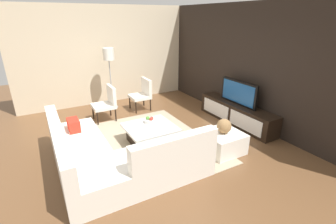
{
  "coord_description": "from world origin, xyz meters",
  "views": [
    {
      "loc": [
        4.03,
        -1.78,
        2.49
      ],
      "look_at": [
        -0.24,
        0.61,
        0.55
      ],
      "focal_mm": 25.93,
      "sensor_mm": 36.0,
      "label": 1
    }
  ],
  "objects_px": {
    "coffee_table": "(150,134)",
    "accent_chair_near": "(107,101)",
    "sectional_couch": "(111,157)",
    "floor_lamp": "(109,59)",
    "accent_chair_far": "(143,92)",
    "decorative_ball": "(224,126)",
    "ottoman": "(223,142)",
    "fruit_bowl": "(150,120)",
    "media_console": "(236,113)",
    "television": "(238,93)"
  },
  "relations": [
    {
      "from": "fruit_bowl",
      "to": "decorative_ball",
      "type": "xyz_separation_m",
      "value": [
        1.17,
        1.0,
        0.11
      ]
    },
    {
      "from": "coffee_table",
      "to": "accent_chair_far",
      "type": "xyz_separation_m",
      "value": [
        -1.93,
        0.69,
        0.29
      ]
    },
    {
      "from": "television",
      "to": "accent_chair_far",
      "type": "bearing_deg",
      "value": -141.69
    },
    {
      "from": "television",
      "to": "decorative_ball",
      "type": "xyz_separation_m",
      "value": [
        0.89,
        -1.2,
        -0.25
      ]
    },
    {
      "from": "sectional_couch",
      "to": "accent_chair_near",
      "type": "height_order",
      "value": "accent_chair_near"
    },
    {
      "from": "accent_chair_near",
      "to": "accent_chair_far",
      "type": "xyz_separation_m",
      "value": [
        -0.27,
        1.1,
        0.0
      ]
    },
    {
      "from": "accent_chair_near",
      "to": "decorative_ball",
      "type": "relative_size",
      "value": 3.1
    },
    {
      "from": "television",
      "to": "fruit_bowl",
      "type": "relative_size",
      "value": 4.0
    },
    {
      "from": "sectional_couch",
      "to": "coffee_table",
      "type": "relative_size",
      "value": 2.5
    },
    {
      "from": "television",
      "to": "floor_lamp",
      "type": "distance_m",
      "value": 3.52
    },
    {
      "from": "media_console",
      "to": "coffee_table",
      "type": "distance_m",
      "value": 2.3
    },
    {
      "from": "television",
      "to": "sectional_couch",
      "type": "relative_size",
      "value": 0.46
    },
    {
      "from": "accent_chair_near",
      "to": "floor_lamp",
      "type": "height_order",
      "value": "floor_lamp"
    },
    {
      "from": "media_console",
      "to": "accent_chair_far",
      "type": "bearing_deg",
      "value": -141.7
    },
    {
      "from": "decorative_ball",
      "to": "ottoman",
      "type": "bearing_deg",
      "value": 0.0
    },
    {
      "from": "accent_chair_far",
      "to": "sectional_couch",
      "type": "bearing_deg",
      "value": -28.88
    },
    {
      "from": "television",
      "to": "decorative_ball",
      "type": "distance_m",
      "value": 1.52
    },
    {
      "from": "coffee_table",
      "to": "accent_chair_near",
      "type": "relative_size",
      "value": 1.13
    },
    {
      "from": "floor_lamp",
      "to": "accent_chair_far",
      "type": "xyz_separation_m",
      "value": [
        0.52,
        0.73,
        -0.93
      ]
    },
    {
      "from": "floor_lamp",
      "to": "fruit_bowl",
      "type": "relative_size",
      "value": 6.06
    },
    {
      "from": "fruit_bowl",
      "to": "accent_chair_near",
      "type": "bearing_deg",
      "value": -161.22
    },
    {
      "from": "sectional_couch",
      "to": "ottoman",
      "type": "xyz_separation_m",
      "value": [
        0.38,
        2.1,
        -0.09
      ]
    },
    {
      "from": "accent_chair_near",
      "to": "sectional_couch",
      "type": "bearing_deg",
      "value": -9.01
    },
    {
      "from": "media_console",
      "to": "ottoman",
      "type": "bearing_deg",
      "value": -53.47
    },
    {
      "from": "accent_chair_near",
      "to": "accent_chair_far",
      "type": "relative_size",
      "value": 1.0
    },
    {
      "from": "coffee_table",
      "to": "decorative_ball",
      "type": "bearing_deg",
      "value": 47.88
    },
    {
      "from": "decorative_ball",
      "to": "media_console",
      "type": "bearing_deg",
      "value": 126.53
    },
    {
      "from": "sectional_couch",
      "to": "ottoman",
      "type": "height_order",
      "value": "sectional_couch"
    },
    {
      "from": "ottoman",
      "to": "accent_chair_far",
      "type": "relative_size",
      "value": 0.8
    },
    {
      "from": "media_console",
      "to": "decorative_ball",
      "type": "relative_size",
      "value": 7.97
    },
    {
      "from": "accent_chair_near",
      "to": "fruit_bowl",
      "type": "relative_size",
      "value": 3.11
    },
    {
      "from": "media_console",
      "to": "ottoman",
      "type": "distance_m",
      "value": 1.5
    },
    {
      "from": "sectional_couch",
      "to": "floor_lamp",
      "type": "xyz_separation_m",
      "value": [
        -3.07,
        0.96,
        1.12
      ]
    },
    {
      "from": "accent_chair_near",
      "to": "ottoman",
      "type": "bearing_deg",
      "value": 35.14
    },
    {
      "from": "coffee_table",
      "to": "fruit_bowl",
      "type": "distance_m",
      "value": 0.3
    },
    {
      "from": "ottoman",
      "to": "accent_chair_far",
      "type": "distance_m",
      "value": 2.97
    },
    {
      "from": "media_console",
      "to": "television",
      "type": "distance_m",
      "value": 0.54
    },
    {
      "from": "coffee_table",
      "to": "fruit_bowl",
      "type": "bearing_deg",
      "value": 151.98
    },
    {
      "from": "sectional_couch",
      "to": "ottoman",
      "type": "bearing_deg",
      "value": 79.8
    },
    {
      "from": "ottoman",
      "to": "accent_chair_far",
      "type": "xyz_separation_m",
      "value": [
        -2.92,
        -0.41,
        0.29
      ]
    },
    {
      "from": "media_console",
      "to": "accent_chair_far",
      "type": "height_order",
      "value": "accent_chair_far"
    },
    {
      "from": "television",
      "to": "sectional_couch",
      "type": "xyz_separation_m",
      "value": [
        0.51,
        -3.3,
        -0.49
      ]
    },
    {
      "from": "coffee_table",
      "to": "accent_chair_near",
      "type": "distance_m",
      "value": 1.74
    },
    {
      "from": "floor_lamp",
      "to": "accent_chair_far",
      "type": "bearing_deg",
      "value": 54.59
    },
    {
      "from": "television",
      "to": "sectional_couch",
      "type": "distance_m",
      "value": 3.37
    },
    {
      "from": "sectional_couch",
      "to": "accent_chair_far",
      "type": "bearing_deg",
      "value": 146.43
    },
    {
      "from": "floor_lamp",
      "to": "decorative_ball",
      "type": "relative_size",
      "value": 6.05
    },
    {
      "from": "media_console",
      "to": "coffee_table",
      "type": "height_order",
      "value": "media_console"
    },
    {
      "from": "coffee_table",
      "to": "decorative_ball",
      "type": "relative_size",
      "value": 3.5
    },
    {
      "from": "television",
      "to": "coffee_table",
      "type": "distance_m",
      "value": 2.37
    }
  ]
}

